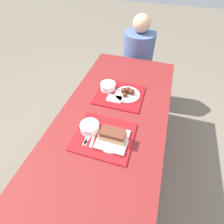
# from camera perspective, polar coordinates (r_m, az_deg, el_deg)

# --- Properties ---
(ground_plane) EXTENTS (12.00, 12.00, 0.00)m
(ground_plane) POSITION_cam_1_polar(r_m,az_deg,el_deg) (1.91, 0.16, -16.71)
(ground_plane) COLOR #706656
(picnic_table) EXTENTS (0.79, 1.73, 0.75)m
(picnic_table) POSITION_cam_1_polar(r_m,az_deg,el_deg) (1.36, 0.21, -3.97)
(picnic_table) COLOR maroon
(picnic_table) RESTS_ON ground_plane
(picnic_bench_far) EXTENTS (0.75, 0.28, 0.48)m
(picnic_bench_far) POSITION_cam_1_polar(r_m,az_deg,el_deg) (2.33, 8.14, 11.71)
(picnic_bench_far) COLOR maroon
(picnic_bench_far) RESTS_ON ground_plane
(tray_near) EXTENTS (0.38, 0.34, 0.01)m
(tray_near) POSITION_cam_1_polar(r_m,az_deg,el_deg) (1.16, -2.49, -8.02)
(tray_near) COLOR #B21419
(tray_near) RESTS_ON picnic_table
(tray_far) EXTENTS (0.38, 0.34, 0.01)m
(tray_far) POSITION_cam_1_polar(r_m,az_deg,el_deg) (1.45, 2.46, 5.64)
(tray_far) COLOR #B21419
(tray_far) RESTS_ON picnic_table
(bowl_coleslaw_near) EXTENTS (0.13, 0.13, 0.06)m
(bowl_coleslaw_near) POSITION_cam_1_polar(r_m,az_deg,el_deg) (1.17, -7.30, -4.86)
(bowl_coleslaw_near) COLOR silver
(bowl_coleslaw_near) RESTS_ON tray_near
(brisket_sandwich_plate) EXTENTS (0.20, 0.20, 0.09)m
(brisket_sandwich_plate) POSITION_cam_1_polar(r_m,az_deg,el_deg) (1.11, 0.20, -8.09)
(brisket_sandwich_plate) COLOR white
(brisket_sandwich_plate) RESTS_ON tray_near
(plastic_fork_near) EXTENTS (0.05, 0.17, 0.00)m
(plastic_fork_near) POSITION_cam_1_polar(r_m,az_deg,el_deg) (1.16, -7.00, -7.65)
(plastic_fork_near) COLOR white
(plastic_fork_near) RESTS_ON tray_near
(plastic_knife_near) EXTENTS (0.04, 0.17, 0.00)m
(plastic_knife_near) POSITION_cam_1_polar(r_m,az_deg,el_deg) (1.16, -5.98, -7.92)
(plastic_knife_near) COLOR white
(plastic_knife_near) RESTS_ON tray_near
(plastic_spoon_near) EXTENTS (0.05, 0.17, 0.00)m
(plastic_spoon_near) POSITION_cam_1_polar(r_m,az_deg,el_deg) (1.17, -8.01, -7.37)
(plastic_spoon_near) COLOR white
(plastic_spoon_near) RESTS_ON tray_near
(condiment_packet) EXTENTS (0.04, 0.03, 0.01)m
(condiment_packet) POSITION_cam_1_polar(r_m,az_deg,el_deg) (1.20, -2.42, -4.70)
(condiment_packet) COLOR #A59E93
(condiment_packet) RESTS_ON tray_near
(bowl_coleslaw_far) EXTENTS (0.13, 0.13, 0.06)m
(bowl_coleslaw_far) POSITION_cam_1_polar(r_m,az_deg,el_deg) (1.48, -1.31, 8.46)
(bowl_coleslaw_far) COLOR silver
(bowl_coleslaw_far) RESTS_ON tray_far
(wings_plate_far) EXTENTS (0.20, 0.20, 0.06)m
(wings_plate_far) POSITION_cam_1_polar(r_m,az_deg,el_deg) (1.43, 5.02, 6.35)
(wings_plate_far) COLOR white
(wings_plate_far) RESTS_ON tray_far
(napkin_far) EXTENTS (0.12, 0.08, 0.01)m
(napkin_far) POSITION_cam_1_polar(r_m,az_deg,el_deg) (1.39, 0.77, 4.36)
(napkin_far) COLOR white
(napkin_far) RESTS_ON tray_far
(person_seated_across) EXTENTS (0.35, 0.35, 0.65)m
(person_seated_across) POSITION_cam_1_polar(r_m,az_deg,el_deg) (2.16, 8.68, 19.40)
(person_seated_across) COLOR #4C6093
(person_seated_across) RESTS_ON picnic_bench_far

